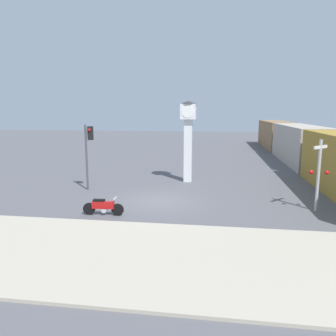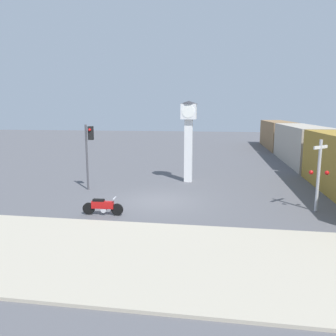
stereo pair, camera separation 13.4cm
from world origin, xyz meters
name	(u,v)px [view 1 (the left image)]	position (x,y,z in m)	size (l,w,h in m)	color
ground_plane	(158,201)	(0.00, 0.00, 0.00)	(120.00, 120.00, 0.00)	#56565B
sidewalk_strip	(122,254)	(0.00, -6.61, 0.05)	(36.00, 6.00, 0.10)	#B2A893
motorcycle	(103,207)	(-2.06, -2.61, 0.40)	(1.90, 0.41, 0.84)	black
clock_tower	(188,129)	(1.12, 5.25, 3.51)	(1.18, 1.18, 5.36)	white
freight_train	(299,144)	(10.54, 14.96, 1.70)	(2.80, 37.50, 3.40)	olive
traffic_light	(88,145)	(-4.50, 1.97, 2.71)	(0.50, 0.35, 3.92)	#47474C
railroad_crossing_signal	(319,172)	(7.76, -0.49, 1.87)	(0.90, 0.82, 3.41)	#B7B7BC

